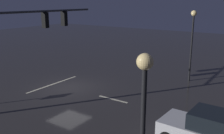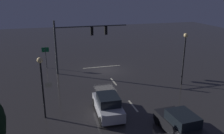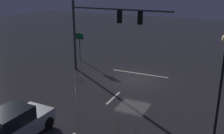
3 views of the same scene
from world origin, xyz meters
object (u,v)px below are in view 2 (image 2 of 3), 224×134
object	(u,v)px
street_lamp_right_kerb	(41,76)
route_sign	(46,53)
car_distant	(181,125)
traffic_signal_assembly	(80,37)
car_approaching	(108,105)
street_lamp_left_kerb	(185,50)

from	to	relation	value
street_lamp_right_kerb	route_sign	distance (m)	13.13
car_distant	street_lamp_right_kerb	xyz separation A→B (m)	(8.91, -4.96, 2.67)
traffic_signal_assembly	car_distant	distance (m)	16.31
traffic_signal_assembly	car_approaching	bearing A→B (deg)	92.21
street_lamp_left_kerb	route_sign	world-z (taller)	street_lamp_left_kerb
car_approaching	street_lamp_right_kerb	bearing A→B (deg)	-8.97
route_sign	car_distant	bearing A→B (deg)	115.36
street_lamp_left_kerb	route_sign	distance (m)	16.95
street_lamp_left_kerb	street_lamp_right_kerb	size ratio (longest dim) A/B	1.11
traffic_signal_assembly	street_lamp_left_kerb	bearing A→B (deg)	143.62
car_approaching	car_distant	size ratio (longest dim) A/B	1.00
street_lamp_right_kerb	street_lamp_left_kerb	bearing A→B (deg)	-167.09
traffic_signal_assembly	street_lamp_right_kerb	size ratio (longest dim) A/B	1.77
traffic_signal_assembly	route_sign	xyz separation A→B (m)	(4.08, -2.73, -2.37)
route_sign	street_lamp_right_kerb	bearing A→B (deg)	88.37
car_distant	street_lamp_left_kerb	world-z (taller)	street_lamp_left_kerb
street_lamp_left_kerb	street_lamp_right_kerb	world-z (taller)	street_lamp_left_kerb
car_approaching	street_lamp_right_kerb	distance (m)	5.62
route_sign	street_lamp_left_kerb	bearing A→B (deg)	144.37
street_lamp_left_kerb	car_distant	bearing A→B (deg)	57.77
traffic_signal_assembly	car_distant	bearing A→B (deg)	106.25
traffic_signal_assembly	street_lamp_left_kerb	distance (m)	11.96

